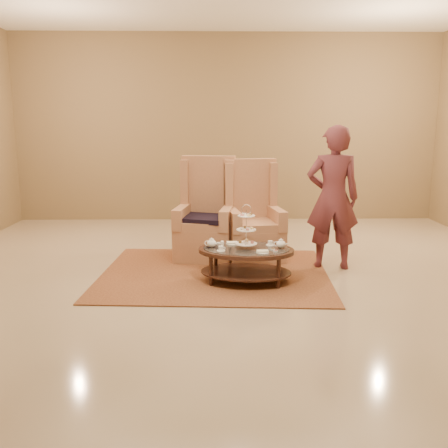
{
  "coord_description": "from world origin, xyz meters",
  "views": [
    {
      "loc": [
        -0.24,
        -5.62,
        1.86
      ],
      "look_at": [
        -0.13,
        0.2,
        0.68
      ],
      "focal_mm": 40.0,
      "sensor_mm": 36.0,
      "label": 1
    }
  ],
  "objects_px": {
    "armchair_left": "(206,224)",
    "armchair_right": "(252,225)",
    "tea_table": "(246,255)",
    "person": "(333,198)"
  },
  "relations": [
    {
      "from": "armchair_left",
      "to": "armchair_right",
      "type": "relative_size",
      "value": 1.03
    },
    {
      "from": "tea_table",
      "to": "person",
      "type": "bearing_deg",
      "value": 36.18
    },
    {
      "from": "armchair_left",
      "to": "person",
      "type": "height_order",
      "value": "person"
    },
    {
      "from": "person",
      "to": "tea_table",
      "type": "bearing_deg",
      "value": 32.59
    },
    {
      "from": "tea_table",
      "to": "armchair_right",
      "type": "bearing_deg",
      "value": 90.17
    },
    {
      "from": "tea_table",
      "to": "armchair_right",
      "type": "distance_m",
      "value": 1.14
    },
    {
      "from": "tea_table",
      "to": "person",
      "type": "relative_size",
      "value": 0.66
    },
    {
      "from": "armchair_right",
      "to": "person",
      "type": "xyz_separation_m",
      "value": [
        0.98,
        -0.52,
        0.46
      ]
    },
    {
      "from": "tea_table",
      "to": "armchair_left",
      "type": "distance_m",
      "value": 1.28
    },
    {
      "from": "armchair_left",
      "to": "person",
      "type": "xyz_separation_m",
      "value": [
        1.63,
        -0.56,
        0.44
      ]
    }
  ]
}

